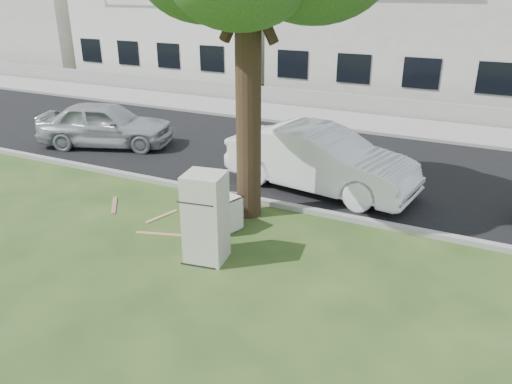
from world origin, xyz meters
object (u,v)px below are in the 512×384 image
at_px(fridge, 206,218).
at_px(car_center, 320,159).
at_px(car_left, 106,124).
at_px(cabinet, 218,210).

distance_m(fridge, car_center, 4.35).
bearing_deg(car_left, car_center, -114.21).
xyz_separation_m(cabinet, car_left, (-6.16, 3.51, 0.34)).
relative_size(fridge, car_left, 0.41).
bearing_deg(car_center, fridge, 178.66).
height_order(fridge, car_center, fridge).
xyz_separation_m(cabinet, car_center, (1.24, 2.98, 0.42)).
relative_size(fridge, car_center, 0.36).
xyz_separation_m(fridge, car_left, (-6.67, 4.81, -0.15)).
bearing_deg(fridge, car_center, 71.28).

